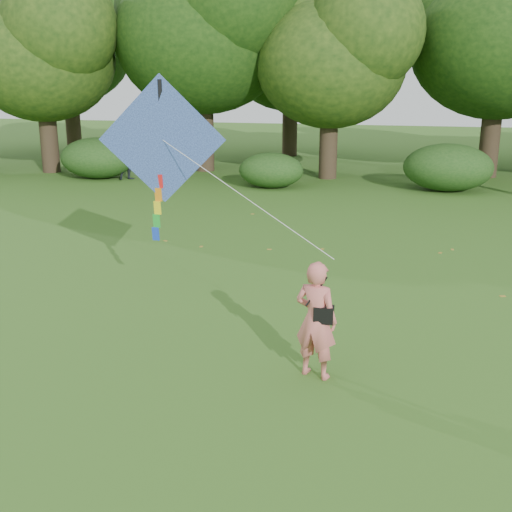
# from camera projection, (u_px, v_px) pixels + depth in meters

# --- Properties ---
(ground) EXTENTS (100.00, 100.00, 0.00)m
(ground) POSITION_uv_depth(u_px,v_px,m) (311.00, 395.00, 9.52)
(ground) COLOR #265114
(ground) RESTS_ON ground
(man_kite_flyer) EXTENTS (0.79, 0.64, 1.88)m
(man_kite_flyer) POSITION_uv_depth(u_px,v_px,m) (316.00, 320.00, 9.86)
(man_kite_flyer) COLOR #D66B64
(man_kite_flyer) RESTS_ON ground
(bystander_left) EXTENTS (1.09, 1.08, 1.77)m
(bystander_left) POSITION_uv_depth(u_px,v_px,m) (128.00, 160.00, 28.04)
(bystander_left) COLOR #272D34
(bystander_left) RESTS_ON ground
(crossbody_bag) EXTENTS (0.43, 0.20, 0.73)m
(crossbody_bag) POSITION_uv_depth(u_px,v_px,m) (324.00, 314.00, 9.77)
(crossbody_bag) COLOR black
(crossbody_bag) RESTS_ON ground
(flying_kite) EXTENTS (4.66, 2.48, 3.15)m
(flying_kite) POSITION_uv_depth(u_px,v_px,m) (162.00, 142.00, 11.93)
(flying_kite) COLOR #23629A
(flying_kite) RESTS_ON ground
(tree_line) EXTENTS (54.70, 15.30, 9.48)m
(tree_line) POSITION_uv_depth(u_px,v_px,m) (419.00, 48.00, 29.07)
(tree_line) COLOR #3A2D1E
(tree_line) RESTS_ON ground
(shrub_band) EXTENTS (39.15, 3.22, 1.88)m
(shrub_band) POSITION_uv_depth(u_px,v_px,m) (353.00, 168.00, 25.94)
(shrub_band) COLOR #264919
(shrub_band) RESTS_ON ground
(fallen_leaves) EXTENTS (10.48, 14.07, 0.01)m
(fallen_leaves) POSITION_uv_depth(u_px,v_px,m) (352.00, 265.00, 15.87)
(fallen_leaves) COLOR olive
(fallen_leaves) RESTS_ON ground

